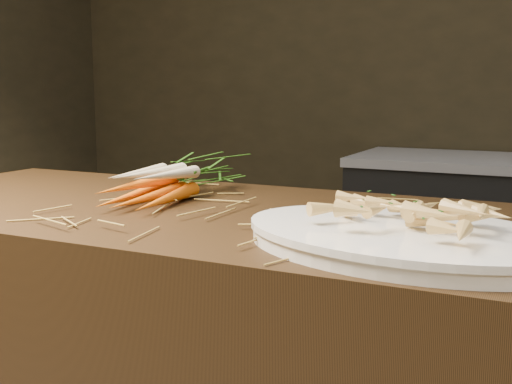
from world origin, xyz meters
TOP-DOWN VIEW (x-y plane):
  - straw_bedding at (0.00, 0.30)m, footprint 1.40×0.60m
  - root_veg_bunch at (-0.51, 0.43)m, footprint 0.17×0.50m
  - serving_platter at (0.07, 0.14)m, footprint 0.57×0.42m
  - roasted_veg_heap at (0.07, 0.14)m, footprint 0.28×0.22m

SIDE VIEW (x-z plane):
  - straw_bedding at x=0.00m, z-range 0.90..0.92m
  - serving_platter at x=0.07m, z-range 0.90..0.93m
  - root_veg_bunch at x=-0.51m, z-range 0.90..0.99m
  - roasted_veg_heap at x=0.07m, z-range 0.93..0.98m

